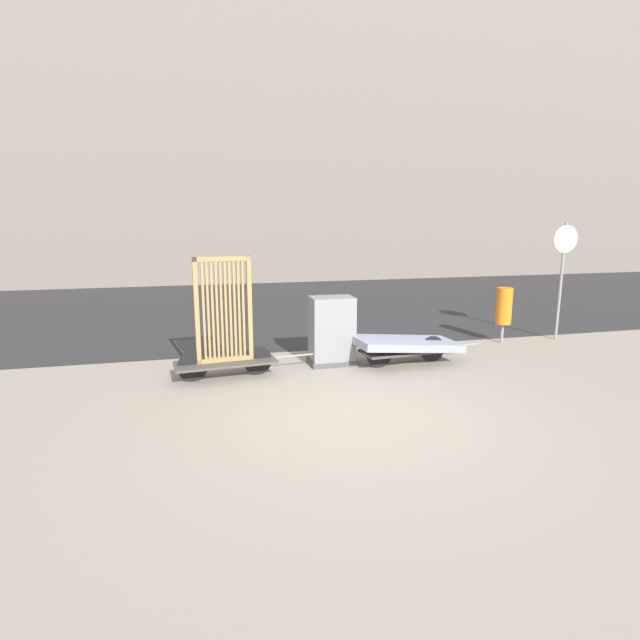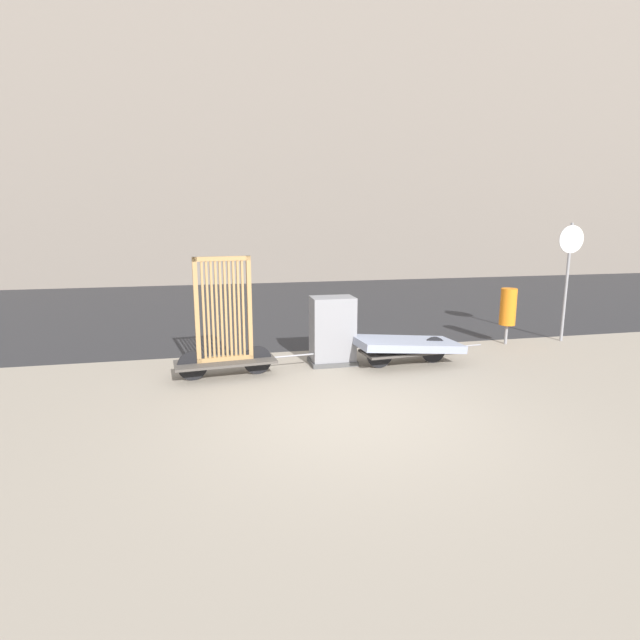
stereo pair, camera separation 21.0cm
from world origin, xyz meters
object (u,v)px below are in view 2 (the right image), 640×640
at_px(bike_cart_with_bedframe, 225,337).
at_px(sign_post, 568,265).
at_px(bike_cart_with_mattress, 408,345).
at_px(trash_bin, 508,307).
at_px(utility_cabinet, 332,333).

bearing_deg(bike_cart_with_bedframe, sign_post, 2.00).
height_order(bike_cart_with_mattress, sign_post, sign_post).
distance_m(bike_cart_with_bedframe, bike_cart_with_mattress, 3.19).
distance_m(bike_cart_with_mattress, trash_bin, 2.83).
height_order(utility_cabinet, sign_post, sign_post).
bearing_deg(utility_cabinet, sign_post, 6.78).
height_order(utility_cabinet, trash_bin, utility_cabinet).
distance_m(bike_cart_with_bedframe, utility_cabinet, 1.94).
distance_m(bike_cart_with_bedframe, sign_post, 7.25).
relative_size(bike_cart_with_mattress, sign_post, 1.01).
xyz_separation_m(bike_cart_with_mattress, utility_cabinet, (-1.28, 0.39, 0.20)).
distance_m(bike_cart_with_mattress, utility_cabinet, 1.35).
bearing_deg(bike_cart_with_mattress, bike_cart_with_bedframe, 174.94).
bearing_deg(bike_cart_with_bedframe, utility_cabinet, 5.55).
height_order(bike_cart_with_bedframe, sign_post, sign_post).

